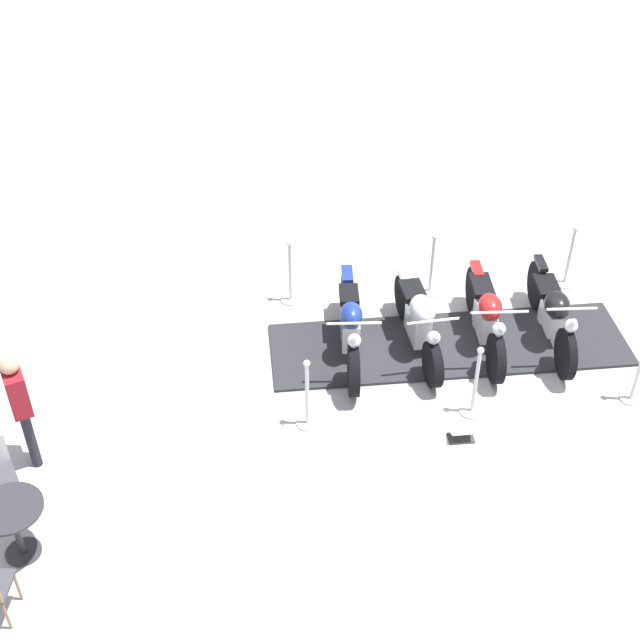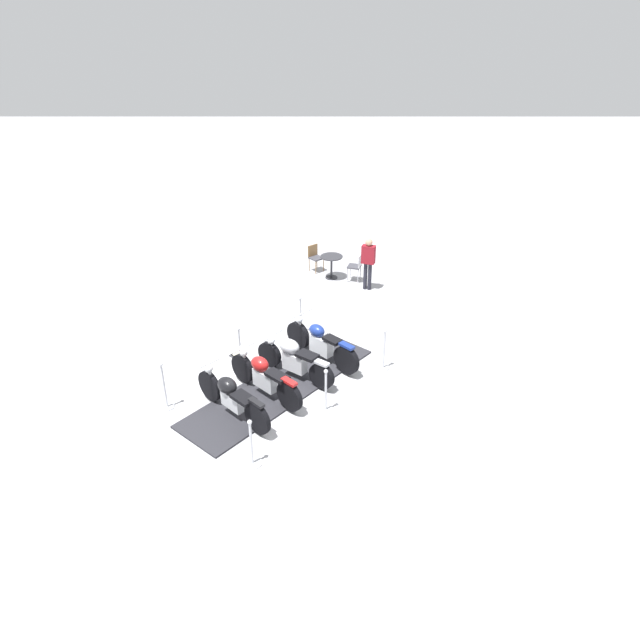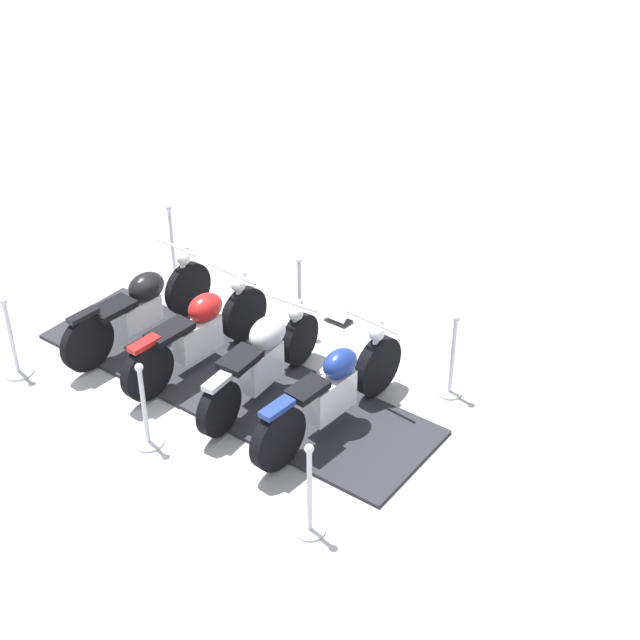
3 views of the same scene
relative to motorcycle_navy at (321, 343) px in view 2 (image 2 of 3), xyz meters
The scene contains 17 objects.
ground_plane 1.52m from the motorcycle_navy, 39.40° to the right, with size 80.00×80.00×0.00m, color #B2B2B7.
display_platform 1.51m from the motorcycle_navy, 39.40° to the right, with size 5.05×1.43×0.05m, color #28282D.
motorcycle_navy is the anchor object (origin of this frame).
motorcycle_chrome 0.96m from the motorcycle_navy, 40.93° to the right, with size 1.40×1.82×0.93m.
motorcycle_maroon 1.90m from the motorcycle_navy, 40.45° to the right, with size 1.64×1.70×1.01m.
motorcycle_black 2.85m from the motorcycle_navy, 40.67° to the right, with size 1.68×1.72×1.03m.
stanchion_right_front 1.50m from the motorcycle_navy, 159.28° to the right, with size 0.29×0.29×1.06m.
stanchion_left_front 1.55m from the motorcycle_navy, 77.39° to the left, with size 0.31×0.31×1.07m.
stanchion_left_mid 1.98m from the motorcycle_navy, ahead, with size 0.33×0.33×1.04m.
stanchion_right_mid 1.94m from the motorcycle_navy, 82.90° to the right, with size 0.33×0.33×1.08m.
stanchion_right_rear 3.81m from the motorcycle_navy, 60.53° to the right, with size 0.30×0.30×1.15m.
stanchion_left_rear 3.83m from the motorcycle_navy, 19.65° to the right, with size 0.36×0.36×1.04m.
info_placard 2.18m from the motorcycle_navy, 97.03° to the right, with size 0.38×0.36×0.18m.
cafe_table 4.99m from the motorcycle_navy, behind, with size 0.72×0.72×0.75m.
cafe_chair_near_table 5.60m from the motorcycle_navy, behind, with size 0.56×0.56×0.87m.
cafe_chair_across_table 4.87m from the motorcycle_navy, 166.53° to the left, with size 0.50×0.50×0.92m.
bystander_person 4.40m from the motorcycle_navy, 160.71° to the left, with size 0.34×0.45×1.65m.
Camera 2 is at (10.45, 0.90, 7.40)m, focal length 31.26 mm.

